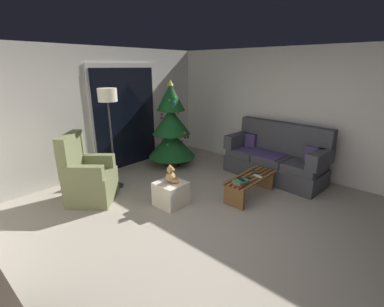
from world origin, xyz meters
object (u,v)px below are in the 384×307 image
at_px(remote_white, 258,176).
at_px(book_stack, 241,182).
at_px(armchair, 88,178).
at_px(teddy_bear_honey, 171,175).
at_px(remote_black, 246,179).
at_px(floor_lamp, 108,105).
at_px(cell_phone, 241,179).
at_px(coffee_table, 251,183).
at_px(couch, 275,158).
at_px(christmas_tree, 171,129).
at_px(remote_graphite, 255,172).
at_px(ottoman, 171,194).

distance_m(remote_white, book_stack, 0.45).
xyz_separation_m(armchair, teddy_bear_honey, (0.81, -1.12, 0.10)).
height_order(remote_black, floor_lamp, floor_lamp).
distance_m(remote_black, cell_phone, 0.22).
relative_size(coffee_table, cell_phone, 7.64).
relative_size(couch, christmas_tree, 1.07).
bearing_deg(book_stack, armchair, 128.03).
distance_m(remote_black, teddy_bear_honey, 1.23).
distance_m(remote_graphite, cell_phone, 0.59).
bearing_deg(cell_phone, book_stack, 165.43).
bearing_deg(armchair, coffee_table, -44.89).
bearing_deg(couch, remote_black, -175.62).
bearing_deg(remote_graphite, book_stack, -131.52).
distance_m(floor_lamp, ottoman, 1.83).
bearing_deg(armchair, couch, -31.43).
relative_size(remote_white, remote_black, 1.00).
distance_m(coffee_table, cell_phone, 0.43).
height_order(remote_white, armchair, armchair).
relative_size(remote_graphite, cell_phone, 1.08).
xyz_separation_m(remote_white, christmas_tree, (0.11, 2.19, 0.46)).
xyz_separation_m(couch, remote_graphite, (-0.87, -0.05, -0.02)).
relative_size(couch, book_stack, 7.20).
height_order(coffee_table, remote_graphite, remote_graphite).
relative_size(coffee_table, remote_graphite, 7.05).
bearing_deg(coffee_table, book_stack, -174.04).
xyz_separation_m(coffee_table, remote_white, (0.06, -0.10, 0.13)).
bearing_deg(couch, cell_phone, -174.93).
height_order(remote_white, cell_phone, cell_phone).
relative_size(remote_graphite, teddy_bear_honey, 0.55).
height_order(coffee_table, armchair, armchair).
xyz_separation_m(remote_black, cell_phone, (-0.21, -0.03, 0.07)).
xyz_separation_m(couch, ottoman, (-2.18, 0.71, -0.21)).
distance_m(remote_graphite, teddy_bear_honey, 1.50).
relative_size(remote_graphite, ottoman, 0.35).
relative_size(couch, remote_graphite, 12.76).
bearing_deg(remote_graphite, cell_phone, -130.66).
xyz_separation_m(remote_white, remote_graphite, (0.14, 0.13, 0.00)).
bearing_deg(remote_white, coffee_table, 131.72).
relative_size(coffee_table, armchair, 0.97).
distance_m(remote_black, christmas_tree, 2.18).
relative_size(ottoman, teddy_bear_honey, 1.54).
bearing_deg(remote_white, remote_graphite, 52.79).
distance_m(christmas_tree, teddy_bear_honey, 1.85).
relative_size(remote_graphite, armchair, 0.14).
xyz_separation_m(remote_black, floor_lamp, (-1.15, 2.07, 1.13)).
bearing_deg(book_stack, remote_white, -7.09).
bearing_deg(teddy_bear_honey, remote_graphite, -30.08).
relative_size(remote_graphite, book_stack, 0.56).
xyz_separation_m(cell_phone, ottoman, (-0.73, 0.84, -0.26)).
height_order(couch, remote_graphite, couch).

